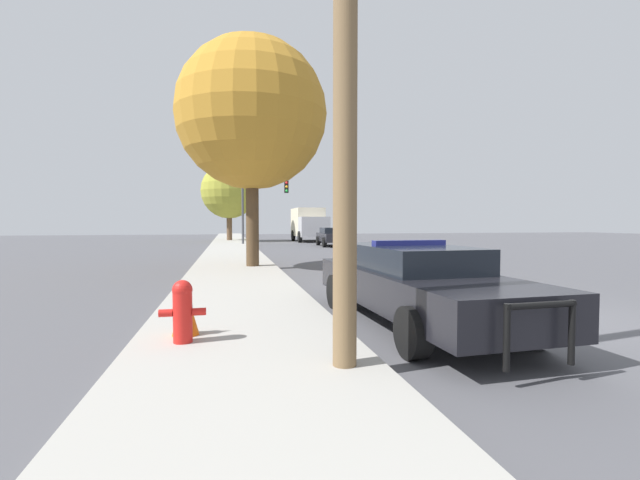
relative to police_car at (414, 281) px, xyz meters
The scene contains 10 objects.
ground_plane 2.39m from the police_car, ahead, with size 110.00×110.00×0.00m, color #4F4F54.
sidewalk_left 2.91m from the police_car, behind, with size 3.00×110.00×0.13m.
police_car is the anchor object (origin of this frame).
fire_hydrant 3.73m from the police_car, 167.30° to the right, with size 0.59×0.26×0.82m.
traffic_light 25.44m from the police_car, 91.35° to the left, with size 3.46×0.35×4.83m.
car_background_oncoming 23.47m from the police_car, 79.53° to the left, with size 2.05×4.21×1.32m.
box_truck 31.47m from the police_car, 82.61° to the left, with size 2.69×6.55×2.98m.
tree_sidewalk_far 32.46m from the police_car, 95.24° to the left, with size 4.90×4.90×6.81m.
tree_sidewalk_near 10.40m from the police_car, 103.76° to the left, with size 5.36×5.36×8.12m.
traffic_cone 3.67m from the police_car, behind, with size 0.37×0.37×0.67m.
Camera 1 is at (-5.31, -6.84, 1.71)m, focal length 24.00 mm.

